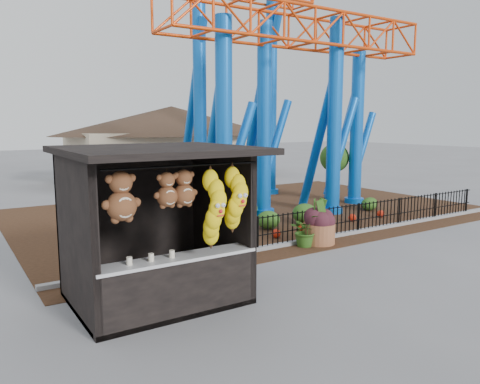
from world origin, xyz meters
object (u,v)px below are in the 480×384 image
prize_booth (160,229)px  terracotta_planter (319,234)px  potted_plant (305,230)px  roller_coaster (272,51)px

prize_booth → terracotta_planter: (5.81, 1.79, -1.22)m
terracotta_planter → potted_plant: bearing=180.0°
prize_booth → potted_plant: size_ratio=3.62×
prize_booth → roller_coaster: size_ratio=0.32×
prize_booth → roller_coaster: 11.98m
terracotta_planter → potted_plant: 0.58m
prize_booth → potted_plant: bearing=18.8°
roller_coaster → terracotta_planter: 8.57m
prize_booth → terracotta_planter: bearing=17.1°
prize_booth → terracotta_planter: prize_booth is taller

